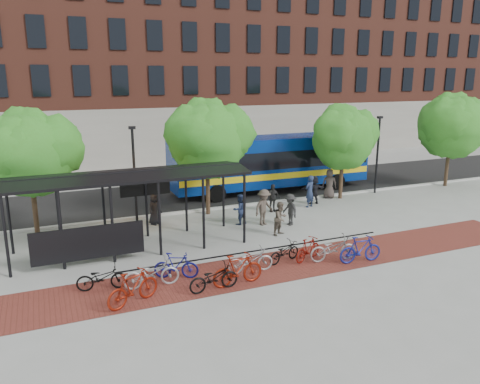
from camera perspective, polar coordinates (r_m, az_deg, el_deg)
name	(u,v)px	position (r m, az deg, el deg)	size (l,w,h in m)	color
ground	(282,224)	(25.07, 5.13, -3.88)	(160.00, 160.00, 0.00)	#9E9E99
asphalt_street	(227,191)	(32.07, -1.61, 0.15)	(160.00, 8.00, 0.01)	black
curb	(251,204)	(28.49, 1.34, -1.51)	(160.00, 0.25, 0.12)	#B7B7B2
brick_strip	(296,263)	(20.05, 6.83, -8.58)	(24.00, 3.00, 0.01)	maroon
bike_rack_rail	(259,260)	(20.22, 2.32, -8.30)	(12.00, 0.05, 0.95)	black
building_brick	(252,53)	(51.67, 1.43, 16.56)	(55.00, 14.00, 20.00)	brown
bus_shelter	(126,184)	(21.28, -13.75, 0.91)	(10.60, 3.07, 3.60)	black
tree_a	(31,150)	(24.58, -24.18, 4.75)	(4.90, 4.00, 6.18)	#382619
tree_b	(208,136)	(25.97, -3.89, 6.85)	(5.15, 4.20, 6.47)	#382619
tree_c	(344,135)	(30.17, 12.57, 6.77)	(4.66, 3.80, 5.92)	#382619
tree_d	(452,123)	(36.11, 24.45, 7.66)	(5.39, 4.40, 6.55)	#382619
lamp_post_left	(134,171)	(25.45, -12.76, 2.49)	(0.35, 0.20, 5.12)	black
lamp_post_right	(378,152)	(32.31, 16.42, 4.65)	(0.35, 0.20, 5.12)	black
bus	(271,160)	(31.76, 3.77, 3.90)	(13.77, 3.47, 3.71)	navy
bike_0	(102,278)	(18.13, -16.49, -9.97)	(0.64, 1.83, 0.96)	black
bike_1	(133,288)	(16.74, -12.92, -11.29)	(0.58, 2.05, 1.23)	maroon
bike_2	(151,273)	(17.90, -10.75, -9.70)	(0.73, 2.08, 1.09)	#A1A1A3
bike_3	(176,266)	(18.48, -7.79, -8.88)	(0.49, 1.74, 1.05)	navy
bike_4	(214,278)	(17.36, -3.23, -10.41)	(0.67, 1.91, 1.00)	black
bike_5	(238,270)	(17.73, -0.27, -9.43)	(0.58, 2.06, 1.24)	maroon
bike_6	(250,260)	(18.88, 1.27, -8.32)	(0.66, 1.90, 1.00)	#A2A2A5
bike_8	(284,252)	(19.97, 5.41, -7.29)	(0.59, 1.68, 0.88)	black
bike_9	(308,249)	(20.26, 8.29, -6.88)	(0.47, 1.67, 1.00)	maroon
bike_10	(333,249)	(20.34, 11.29, -6.77)	(0.73, 2.09, 1.10)	gray
bike_11	(360,249)	(20.41, 14.48, -6.79)	(0.55, 1.94, 1.16)	navy
pedestrian_0	(155,209)	(25.11, -10.37, -2.00)	(0.83, 0.54, 1.71)	black
pedestrian_2	(239,209)	(24.66, -0.07, -2.11)	(0.81, 0.63, 1.66)	#212D4E
pedestrian_3	(264,207)	(24.58, 2.93, -1.87)	(1.24, 0.71, 1.92)	#4D4339
pedestrian_4	(272,198)	(27.07, 3.97, -0.73)	(0.95, 0.40, 1.62)	black
pedestrian_5	(314,190)	(28.99, 9.00, 0.25)	(1.62, 0.52, 1.75)	black
pedestrian_6	(329,184)	(30.53, 10.85, 1.01)	(0.93, 0.60, 1.89)	#403633
pedestrian_7	(310,191)	(28.20, 8.49, 0.08)	(0.71, 0.46, 1.94)	#202C4C
pedestrian_8	(281,218)	(23.16, 4.98, -3.21)	(0.82, 0.64, 1.68)	brown
pedestrian_9	(290,210)	(24.69, 6.10, -2.15)	(1.09, 0.63, 1.68)	#272727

